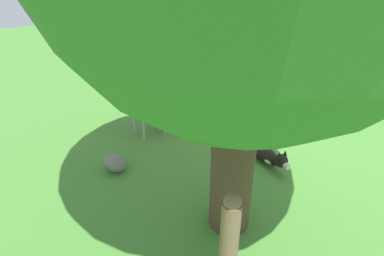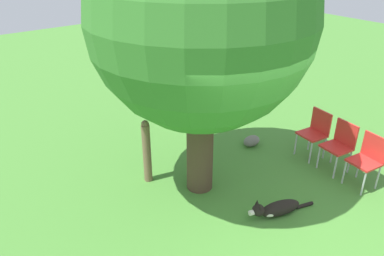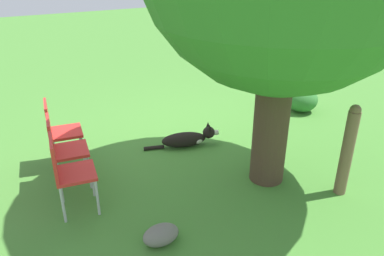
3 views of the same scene
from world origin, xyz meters
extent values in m
plane|color=#478433|center=(0.00, 0.00, 0.00)|extent=(30.00, 30.00, 0.00)
cylinder|color=#4C3828|center=(-0.17, 1.44, 0.96)|extent=(0.43, 0.43, 1.92)
ellipsoid|color=black|center=(0.35, 0.15, 0.11)|extent=(0.71, 0.40, 0.22)
ellipsoid|color=silver|center=(0.18, 0.20, 0.10)|extent=(0.28, 0.25, 0.13)
sphere|color=black|center=(-0.02, 0.25, 0.19)|extent=(0.23, 0.23, 0.18)
cylinder|color=silver|center=(-0.12, 0.28, 0.18)|extent=(0.10, 0.10, 0.08)
cone|color=black|center=(-0.03, 0.20, 0.30)|extent=(0.06, 0.06, 0.08)
cone|color=black|center=(0.00, 0.30, 0.30)|extent=(0.06, 0.06, 0.08)
cylinder|color=black|center=(0.79, 0.02, 0.03)|extent=(0.31, 0.14, 0.06)
sphere|color=brown|center=(-0.75, 2.12, 1.08)|extent=(0.13, 0.13, 0.13)
cube|color=red|center=(1.97, -0.19, 0.47)|extent=(0.47, 0.49, 0.04)
cube|color=red|center=(2.16, -0.22, 0.70)|extent=(0.09, 0.44, 0.43)
cylinder|color=#B7B7BC|center=(1.76, -0.36, 0.22)|extent=(0.03, 0.03, 0.45)
cylinder|color=#B7B7BC|center=(1.81, 0.02, 0.22)|extent=(0.03, 0.03, 0.45)
cylinder|color=#B7B7BC|center=(2.12, -0.40, 0.22)|extent=(0.03, 0.03, 0.45)
cylinder|color=#B7B7BC|center=(2.17, -0.03, 0.22)|extent=(0.03, 0.03, 0.45)
cube|color=red|center=(2.03, 0.36, 0.47)|extent=(0.47, 0.49, 0.04)
cube|color=red|center=(2.22, 0.34, 0.70)|extent=(0.09, 0.44, 0.43)
cylinder|color=#B7B7BC|center=(1.83, 0.20, 0.22)|extent=(0.03, 0.03, 0.45)
cylinder|color=#B7B7BC|center=(1.88, 0.58, 0.22)|extent=(0.03, 0.03, 0.45)
cylinder|color=#B7B7BC|center=(2.18, 0.15, 0.22)|extent=(0.03, 0.03, 0.45)
cylinder|color=#B7B7BC|center=(2.23, 0.53, 0.22)|extent=(0.03, 0.03, 0.45)
cube|color=red|center=(2.09, 0.92, 0.47)|extent=(0.47, 0.49, 0.04)
cube|color=red|center=(2.28, 0.89, 0.70)|extent=(0.09, 0.44, 0.43)
cylinder|color=#B7B7BC|center=(1.89, 0.76, 0.22)|extent=(0.03, 0.03, 0.45)
cylinder|color=#B7B7BC|center=(1.94, 1.13, 0.22)|extent=(0.03, 0.03, 0.45)
cylinder|color=#B7B7BC|center=(2.24, 0.71, 0.22)|extent=(0.03, 0.03, 0.45)
cylinder|color=#B7B7BC|center=(2.29, 1.08, 0.22)|extent=(0.03, 0.03, 0.45)
ellipsoid|color=slate|center=(1.52, 1.88, 0.10)|extent=(0.38, 0.25, 0.20)
camera|label=1|loc=(-1.71, 3.33, 2.44)|focal=28.00mm
camera|label=2|loc=(-3.41, -2.57, 3.77)|focal=35.00mm
camera|label=3|loc=(2.66, 4.59, 2.64)|focal=35.00mm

